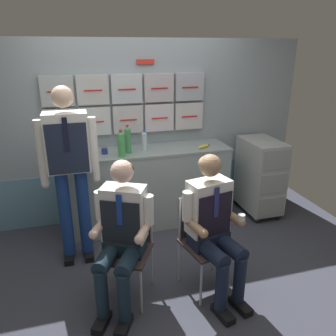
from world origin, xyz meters
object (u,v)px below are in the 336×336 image
object	(u,v)px
service_trolley	(260,175)
crew_member_right	(214,222)
snack_banana	(204,146)
crew_member_left	(121,231)
water_bottle_blue_cap	(128,140)
folding_chair_right	(202,231)
espresso_cup_small	(83,151)
folding_chair_left	(129,238)
crew_member_standing	(69,161)

from	to	relation	value
service_trolley	crew_member_right	distance (m)	1.72
crew_member_right	snack_banana	size ratio (longest dim) A/B	7.27
crew_member_left	water_bottle_blue_cap	size ratio (longest dim) A/B	3.95
folding_chair_right	crew_member_left	bearing A→B (deg)	-174.37
folding_chair_right	espresso_cup_small	xyz separation A→B (m)	(-0.94, 1.24, 0.45)
crew_member_left	water_bottle_blue_cap	world-z (taller)	water_bottle_blue_cap
folding_chair_left	service_trolley	bearing A→B (deg)	28.49
snack_banana	crew_member_standing	bearing A→B (deg)	-165.34
folding_chair_right	water_bottle_blue_cap	bearing A→B (deg)	111.27
folding_chair_right	crew_member_standing	world-z (taller)	crew_member_standing
crew_member_standing	water_bottle_blue_cap	bearing A→B (deg)	35.95
crew_member_left	water_bottle_blue_cap	xyz separation A→B (m)	(0.27, 1.22, 0.41)
service_trolley	snack_banana	bearing A→B (deg)	179.85
crew_member_left	crew_member_right	bearing A→B (deg)	-6.60
crew_member_standing	snack_banana	bearing A→B (deg)	14.66
service_trolley	snack_banana	xyz separation A→B (m)	(-0.78, 0.00, 0.44)
folding_chair_left	espresso_cup_small	bearing A→B (deg)	104.16
folding_chair_left	folding_chair_right	world-z (taller)	same
water_bottle_blue_cap	snack_banana	bearing A→B (deg)	-4.07
crew_member_right	crew_member_standing	size ratio (longest dim) A/B	0.72
folding_chair_right	crew_member_standing	bearing A→B (deg)	147.38
water_bottle_blue_cap	folding_chair_left	bearing A→B (deg)	-100.38
folding_chair_left	espresso_cup_small	size ratio (longest dim) A/B	11.36
folding_chair_right	espresso_cup_small	distance (m)	1.62
espresso_cup_small	snack_banana	size ratio (longest dim) A/B	0.43
crew_member_left	espresso_cup_small	distance (m)	1.36
water_bottle_blue_cap	espresso_cup_small	xyz separation A→B (m)	(-0.49, 0.09, -0.11)
service_trolley	espresso_cup_small	distance (m)	2.20
folding_chair_right	water_bottle_blue_cap	size ratio (longest dim) A/B	2.68
crew_member_standing	water_bottle_blue_cap	size ratio (longest dim) A/B	5.53
crew_member_left	crew_member_right	xyz separation A→B (m)	(0.75, -0.09, 0.01)
folding_chair_left	snack_banana	xyz separation A→B (m)	(1.07, 1.01, 0.44)
espresso_cup_small	crew_member_left	bearing A→B (deg)	-80.47
service_trolley	water_bottle_blue_cap	distance (m)	1.76
water_bottle_blue_cap	crew_member_left	bearing A→B (deg)	-102.55
crew_member_left	crew_member_standing	distance (m)	0.92
crew_member_standing	snack_banana	xyz separation A→B (m)	(1.51, 0.39, -0.09)
water_bottle_blue_cap	service_trolley	bearing A→B (deg)	-2.22
crew_member_left	snack_banana	xyz separation A→B (m)	(1.15, 1.15, 0.28)
service_trolley	crew_member_left	bearing A→B (deg)	-149.19
folding_chair_right	water_bottle_blue_cap	world-z (taller)	water_bottle_blue_cap
crew_member_standing	snack_banana	size ratio (longest dim) A/B	10.10
folding_chair_left	espresso_cup_small	xyz separation A→B (m)	(-0.29, 1.16, 0.45)
espresso_cup_small	snack_banana	world-z (taller)	espresso_cup_small
service_trolley	espresso_cup_small	xyz separation A→B (m)	(-2.15, 0.16, 0.46)
crew_member_left	folding_chair_right	size ratio (longest dim) A/B	1.47
folding_chair_left	crew_member_standing	xyz separation A→B (m)	(-0.43, 0.62, 0.53)
folding_chair_left	crew_member_left	xyz separation A→B (m)	(-0.07, -0.14, 0.16)
folding_chair_left	folding_chair_right	xyz separation A→B (m)	(0.64, -0.07, 0.00)
snack_banana	crew_member_left	bearing A→B (deg)	-134.88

